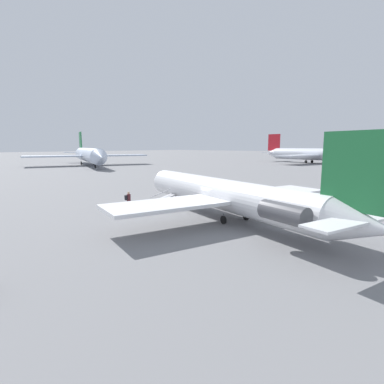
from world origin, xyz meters
TOP-DOWN VIEW (x-y plane):
  - ground_plane at (0.00, 0.00)m, footprint 600.00×600.00m
  - airplane_main at (-0.84, 0.25)m, footprint 26.14×20.06m
  - airplane_far_center at (69.92, -27.79)m, footprint 45.54×35.60m
  - airplane_far_left at (21.61, -84.84)m, footprint 44.37×34.05m
  - boarding_stairs at (6.98, 1.87)m, footprint 2.12×4.13m
  - passenger at (7.83, 3.49)m, footprint 0.42×0.57m

SIDE VIEW (x-z plane):
  - ground_plane at x=0.00m, z-range 0.00..0.00m
  - boarding_stairs at x=6.98m, z-range -0.47..1.21m
  - passenger at x=7.83m, z-range 0.13..1.87m
  - airplane_main at x=-0.84m, z-range -1.34..5.33m
  - airplane_far_left at x=21.61m, z-range -2.10..8.30m
  - airplane_far_center at x=69.92m, z-range -2.19..8.65m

